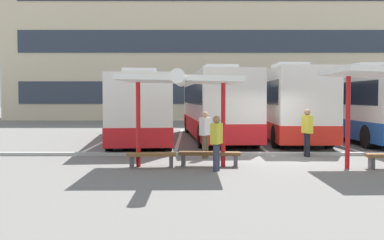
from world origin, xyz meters
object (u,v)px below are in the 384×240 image
at_px(coach_bus_3, 354,105).
at_px(waiting_passenger_0, 307,129).
at_px(bench_1, 210,155).
at_px(waiting_passenger_2, 217,139).
at_px(waiting_shelter_0, 181,81).
at_px(bench_0, 152,157).
at_px(coach_bus_0, 140,108).
at_px(waiting_passenger_1, 205,131).
at_px(coach_bus_1, 216,106).
at_px(coach_bus_2, 284,105).

distance_m(coach_bus_3, waiting_passenger_0, 8.39).
xyz_separation_m(bench_1, waiting_passenger_2, (0.17, -0.99, 0.59)).
xyz_separation_m(coach_bus_3, waiting_passenger_2, (-7.65, -10.55, -0.81)).
distance_m(coach_bus_3, waiting_passenger_2, 13.06).
relative_size(waiting_shelter_0, bench_0, 3.30).
relative_size(coach_bus_0, waiting_shelter_0, 2.52).
relative_size(coach_bus_0, waiting_passenger_1, 7.64).
bearing_deg(coach_bus_1, coach_bus_0, -168.60).
bearing_deg(waiting_passenger_1, coach_bus_2, 61.08).
xyz_separation_m(coach_bus_2, waiting_passenger_2, (-4.07, -10.70, -0.84)).
relative_size(coach_bus_3, waiting_shelter_0, 2.45).
height_order(coach_bus_0, waiting_shelter_0, coach_bus_0).
bearing_deg(waiting_passenger_1, waiting_shelter_0, -109.95).
height_order(coach_bus_1, coach_bus_3, coach_bus_3).
bearing_deg(coach_bus_2, waiting_passenger_0, -94.66).
distance_m(bench_0, waiting_passenger_2, 2.19).
xyz_separation_m(coach_bus_1, coach_bus_2, (3.56, 0.04, 0.06)).
bearing_deg(coach_bus_0, waiting_shelter_0, -76.28).
xyz_separation_m(coach_bus_1, waiting_shelter_0, (-1.58, -10.03, 0.94)).
bearing_deg(bench_0, coach_bus_0, 98.48).
bearing_deg(coach_bus_0, bench_1, -70.44).
xyz_separation_m(waiting_shelter_0, bench_0, (-0.90, 0.13, -2.32)).
bearing_deg(waiting_passenger_0, waiting_passenger_2, -136.33).
height_order(coach_bus_2, waiting_passenger_2, coach_bus_2).
relative_size(waiting_passenger_0, waiting_passenger_1, 1.05).
xyz_separation_m(coach_bus_2, waiting_shelter_0, (-5.14, -10.08, 0.88)).
height_order(waiting_passenger_0, waiting_passenger_2, waiting_passenger_0).
relative_size(coach_bus_0, coach_bus_2, 1.04).
relative_size(bench_1, waiting_passenger_1, 1.18).
xyz_separation_m(bench_0, waiting_passenger_2, (1.97, -0.76, 0.60)).
relative_size(coach_bus_0, bench_1, 6.49).
relative_size(coach_bus_3, bench_0, 8.08).
bearing_deg(waiting_passenger_2, coach_bus_0, 108.60).
relative_size(coach_bus_2, waiting_passenger_2, 7.51).
height_order(coach_bus_3, waiting_shelter_0, coach_bus_3).
height_order(waiting_passenger_1, waiting_passenger_2, waiting_passenger_1).
relative_size(coach_bus_1, waiting_passenger_2, 7.44).
bearing_deg(coach_bus_0, bench_0, -81.52).
bearing_deg(coach_bus_1, waiting_passenger_0, -68.07).
bearing_deg(bench_1, waiting_passenger_2, -80.44).
bearing_deg(bench_1, waiting_passenger_1, 92.38).
bearing_deg(waiting_passenger_0, coach_bus_2, 85.34).
distance_m(bench_1, waiting_passenger_1, 2.00).
bearing_deg(coach_bus_1, waiting_passenger_1, -95.55).
relative_size(coach_bus_0, bench_0, 8.33).
relative_size(waiting_shelter_0, waiting_passenger_2, 3.10).
height_order(coach_bus_1, bench_1, coach_bus_1).
height_order(coach_bus_0, waiting_passenger_1, coach_bus_0).
xyz_separation_m(coach_bus_2, waiting_passenger_1, (-4.32, -7.82, -0.81)).
relative_size(bench_0, waiting_passenger_1, 0.92).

